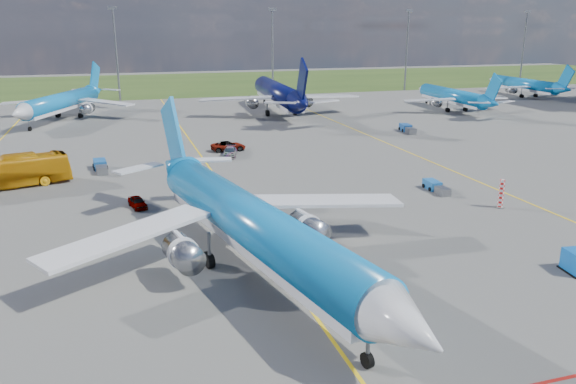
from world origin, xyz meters
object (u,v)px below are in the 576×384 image
object	(u,v)px
baggage_tug_w	(436,187)
baggage_tug_c	(101,166)
service_car_c	(230,152)
warning_post	(501,194)
main_airliner	(255,273)
service_car_a	(137,202)
service_car_b	(228,146)
bg_jet_n	(278,113)
baggage_tug_e	(407,129)
bg_jet_ne	(451,110)
bg_jet_ene	(523,96)
bg_jet_nnw	(64,120)
apron_bus	(9,172)

from	to	relation	value
baggage_tug_w	baggage_tug_c	world-z (taller)	baggage_tug_c
baggage_tug_w	service_car_c	bearing A→B (deg)	130.53
warning_post	main_airliner	size ratio (longest dim) A/B	0.07
service_car_a	service_car_b	bearing A→B (deg)	46.39
service_car_b	baggage_tug_w	xyz separation A→B (m)	(18.41, -28.16, -0.25)
baggage_tug_c	bg_jet_n	bearing A→B (deg)	43.77
warning_post	baggage_tug_e	size ratio (longest dim) A/B	0.54
warning_post	bg_jet_ne	xyz separation A→B (m)	(34.46, 62.79, -1.50)
bg_jet_ne	main_airliner	world-z (taller)	main_airliner
service_car_b	baggage_tug_e	distance (m)	34.10
service_car_c	baggage_tug_e	distance (m)	35.54
service_car_c	bg_jet_ne	bearing A→B (deg)	44.45
service_car_a	baggage_tug_c	bearing A→B (deg)	89.32
main_airliner	baggage_tug_e	size ratio (longest dim) A/B	7.68
bg_jet_ne	bg_jet_n	bearing A→B (deg)	-7.39
service_car_c	baggage_tug_c	world-z (taller)	service_car_c
bg_jet_ene	baggage_tug_e	size ratio (longest dim) A/B	6.23
bg_jet_ne	baggage_tug_e	xyz separation A→B (m)	(-22.43, -21.05, 0.57)
bg_jet_ne	baggage_tug_w	size ratio (longest dim) A/B	7.57
baggage_tug_c	bg_jet_nnw	bearing A→B (deg)	94.51
main_airliner	baggage_tug_w	world-z (taller)	main_airliner
service_car_c	bg_jet_nnw	bearing A→B (deg)	136.45
service_car_a	baggage_tug_c	distance (m)	17.96
warning_post	bg_jet_n	distance (m)	69.82
baggage_tug_w	apron_bus	bearing A→B (deg)	163.77
bg_jet_nnw	service_car_a	xyz separation A→B (m)	(11.53, -63.20, 0.58)
warning_post	bg_jet_n	size ratio (longest dim) A/B	0.06
service_car_a	service_car_c	bearing A→B (deg)	42.94
bg_jet_ene	baggage_tug_e	bearing A→B (deg)	36.63
service_car_a	baggage_tug_e	world-z (taller)	baggage_tug_e
bg_jet_nnw	service_car_a	world-z (taller)	bg_jet_nnw
warning_post	baggage_tug_c	xyz separation A→B (m)	(-39.80, 28.61, -0.94)
bg_jet_n	apron_bus	size ratio (longest dim) A/B	3.54
service_car_a	baggage_tug_c	size ratio (longest dim) A/B	0.62
bg_jet_ne	baggage_tug_e	size ratio (longest dim) A/B	6.27
service_car_a	bg_jet_ne	bearing A→B (deg)	23.22
baggage_tug_e	baggage_tug_w	bearing A→B (deg)	-104.33
bg_jet_n	main_airliner	xyz separation A→B (m)	(-24.33, -77.78, 0.00)
service_car_b	service_car_c	world-z (taller)	service_car_b
apron_bus	service_car_a	xyz separation A→B (m)	(13.80, -12.20, -1.28)
apron_bus	baggage_tug_c	size ratio (longest dim) A/B	2.45
bg_jet_ene	main_airliner	bearing A→B (deg)	44.82
bg_jet_nnw	service_car_b	xyz separation A→B (m)	(25.97, -38.72, 0.72)
bg_jet_nnw	service_car_b	size ratio (longest dim) A/B	7.45
bg_jet_ne	service_car_b	xyz separation A→B (m)	(-55.97, -27.24, 0.72)
service_car_a	bg_jet_n	bearing A→B (deg)	48.20
apron_bus	baggage_tug_w	distance (m)	49.30
bg_jet_ne	baggage_tug_e	world-z (taller)	bg_jet_ne
apron_bus	service_car_b	size ratio (longest dim) A/B	2.57
bg_jet_ene	main_airliner	size ratio (longest dim) A/B	0.81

